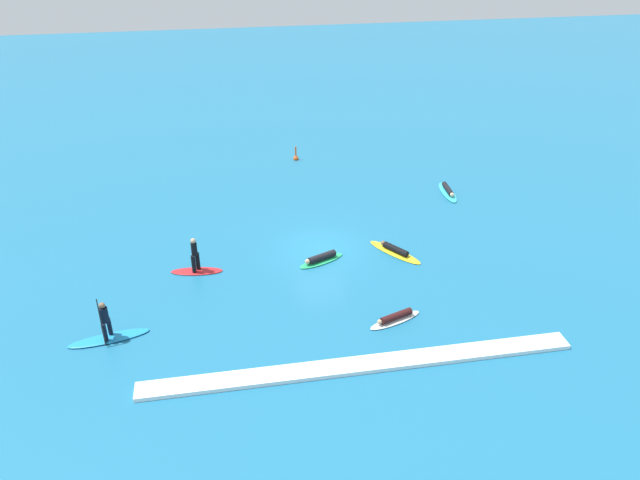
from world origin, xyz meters
name	(u,v)px	position (x,y,z in m)	size (l,w,h in m)	color
ground_plane	(320,248)	(0.00, 0.00, 0.00)	(120.00, 120.00, 0.00)	#1E6B93
surfer_on_green_board	(321,259)	(-0.17, -1.28, 0.16)	(2.56, 1.63, 0.43)	#23B266
surfer_on_red_board	(196,263)	(-6.27, -1.15, 0.50)	(2.56, 1.03, 1.85)	red
surfer_on_yellow_board	(395,251)	(3.67, -1.10, 0.13)	(2.45, 3.05, 0.40)	yellow
surfer_on_blue_board	(107,331)	(-9.82, -5.72, 0.42)	(3.32, 1.29, 2.09)	#1E8CD1
surfer_on_white_board	(395,318)	(2.11, -6.58, 0.16)	(2.57, 1.40, 0.40)	white
surfer_on_teal_board	(448,191)	(8.83, 5.17, 0.14)	(0.90, 2.91, 0.42)	#33C6CC
marker_buoy	(296,158)	(0.45, 12.09, 0.16)	(0.36, 0.36, 1.05)	#E55119
wave_crest	(361,365)	(0.00, -9.16, 0.09)	(17.03, 0.90, 0.18)	white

